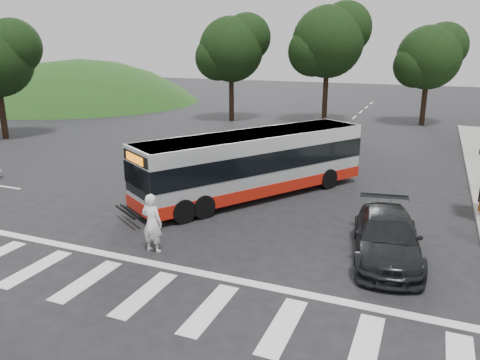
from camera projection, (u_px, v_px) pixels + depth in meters
The scene contains 10 objects.
ground at pixel (220, 230), 17.39m from camera, with size 140.00×140.00×0.00m, color black.
curb_east at pixel (475, 195), 21.15m from camera, with size 0.30×40.00×0.15m, color #9E9991.
hillside_nw at pixel (83, 102), 55.76m from camera, with size 44.00×44.00×10.00m, color #1B3F14.
crosswalk_ladder at pixel (145, 294), 12.95m from camera, with size 18.00×2.60×0.01m, color silver.
tree_north_a at pixel (329, 41), 39.26m from camera, with size 6.60×6.15×10.17m.
tree_north_b at pixel (430, 56), 38.44m from camera, with size 5.72×5.33×8.43m.
tree_north_c at pixel (232, 48), 40.61m from camera, with size 6.16×5.74×9.30m.
transit_bus at pixel (254, 165), 20.94m from camera, with size 2.42×11.17×2.89m, color silver, non-canonical shape.
pedestrian at pixel (152, 223), 15.37m from camera, with size 0.74×0.48×2.02m, color white.
dark_sedan at pixel (387, 237), 14.99m from camera, with size 2.03×4.98×1.45m, color black.
Camera 1 is at (6.87, -14.65, 6.68)m, focal length 35.00 mm.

